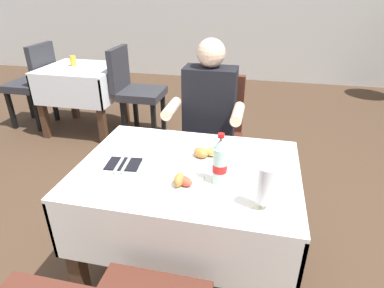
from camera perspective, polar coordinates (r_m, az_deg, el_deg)
The scene contains 13 objects.
ground_plane at distance 2.17m, azimuth -3.91°, elevation -20.11°, with size 11.00×11.00×0.00m, color #473323.
main_dining_table at distance 1.74m, azimuth -0.72°, elevation -8.94°, with size 1.12×0.82×0.74m.
chair_far_diner_seat at distance 2.43m, azimuth 3.60°, elevation 1.78°, with size 0.44×0.50×0.97m.
seated_diner_far at distance 2.27m, azimuth 2.86°, elevation 4.26°, with size 0.50×0.46×1.26m.
plate_near_camera at distance 1.48m, azimuth -2.61°, elevation -7.11°, with size 0.23×0.23×0.07m.
plate_far_diner at distance 1.73m, azimuth 2.85°, elevation -1.59°, with size 0.25×0.25×0.06m.
beer_glass_left at distance 1.34m, azimuth 12.71°, elevation -7.57°, with size 0.07×0.07×0.20m.
cola_bottle_primary at distance 1.47m, azimuth 4.98°, elevation -3.21°, with size 0.07×0.07×0.25m.
napkin_cutlery_set at distance 1.70m, azimuth -12.04°, elevation -3.44°, with size 0.18×0.19×0.01m.
background_dining_table at distance 3.86m, azimuth -18.80°, elevation 9.87°, with size 0.81×0.72×0.74m.
background_chair_left at distance 4.21m, azimuth -26.19°, elevation 10.07°, with size 0.50×0.44×0.97m.
background_chair_right at distance 3.59m, azimuth -10.20°, elevation 9.86°, with size 0.50×0.44×0.97m.
background_table_tumbler at distance 3.89m, azimuth -20.31°, elevation 13.65°, with size 0.06×0.06×0.11m, color gold.
Camera 1 is at (0.46, -1.41, 1.59)m, focal length 30.10 mm.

